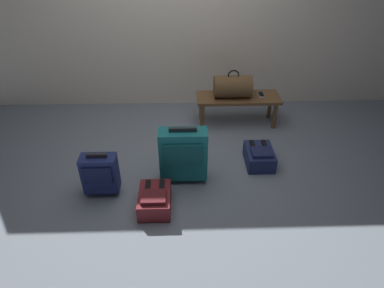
{
  "coord_description": "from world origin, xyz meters",
  "views": [
    {
      "loc": [
        0.09,
        -2.62,
        2.17
      ],
      "look_at": [
        0.17,
        0.16,
        0.25
      ],
      "focal_mm": 31.06,
      "sensor_mm": 36.0,
      "label": 1
    }
  ],
  "objects_px": {
    "cell_phone": "(261,95)",
    "backpack_maroon": "(155,200)",
    "duffel_bag_brown": "(233,86)",
    "backpack_navy": "(259,156)",
    "suitcase_upright_teal": "(183,154)",
    "suitcase_small_navy": "(100,173)",
    "bench": "(238,101)"
  },
  "relations": [
    {
      "from": "bench",
      "to": "suitcase_small_navy",
      "type": "xyz_separation_m",
      "value": [
        -1.43,
        -1.25,
        -0.08
      ]
    },
    {
      "from": "suitcase_small_navy",
      "to": "backpack_navy",
      "type": "distance_m",
      "value": 1.61
    },
    {
      "from": "suitcase_upright_teal",
      "to": "backpack_maroon",
      "type": "height_order",
      "value": "suitcase_upright_teal"
    },
    {
      "from": "cell_phone",
      "to": "backpack_navy",
      "type": "relative_size",
      "value": 0.38
    },
    {
      "from": "duffel_bag_brown",
      "to": "cell_phone",
      "type": "xyz_separation_m",
      "value": [
        0.36,
        0.03,
        -0.13
      ]
    },
    {
      "from": "duffel_bag_brown",
      "to": "bench",
      "type": "bearing_deg",
      "value": -0.0
    },
    {
      "from": "suitcase_upright_teal",
      "to": "backpack_navy",
      "type": "xyz_separation_m",
      "value": [
        0.8,
        0.23,
        -0.22
      ]
    },
    {
      "from": "duffel_bag_brown",
      "to": "suitcase_small_navy",
      "type": "distance_m",
      "value": 1.86
    },
    {
      "from": "duffel_bag_brown",
      "to": "backpack_maroon",
      "type": "bearing_deg",
      "value": -120.45
    },
    {
      "from": "backpack_navy",
      "to": "suitcase_upright_teal",
      "type": "bearing_deg",
      "value": -163.57
    },
    {
      "from": "bench",
      "to": "duffel_bag_brown",
      "type": "distance_m",
      "value": 0.2
    },
    {
      "from": "suitcase_upright_teal",
      "to": "backpack_navy",
      "type": "bearing_deg",
      "value": 16.43
    },
    {
      "from": "bench",
      "to": "duffel_bag_brown",
      "type": "bearing_deg",
      "value": 180.0
    },
    {
      "from": "bench",
      "to": "backpack_maroon",
      "type": "height_order",
      "value": "bench"
    },
    {
      "from": "bench",
      "to": "backpack_navy",
      "type": "bearing_deg",
      "value": -81.87
    },
    {
      "from": "suitcase_small_navy",
      "to": "backpack_maroon",
      "type": "xyz_separation_m",
      "value": [
        0.5,
        -0.21,
        -0.15
      ]
    },
    {
      "from": "bench",
      "to": "suitcase_small_navy",
      "type": "height_order",
      "value": "suitcase_small_navy"
    },
    {
      "from": "cell_phone",
      "to": "backpack_maroon",
      "type": "xyz_separation_m",
      "value": [
        -1.22,
        -1.49,
        -0.28
      ]
    },
    {
      "from": "suitcase_upright_teal",
      "to": "backpack_maroon",
      "type": "bearing_deg",
      "value": -124.17
    },
    {
      "from": "duffel_bag_brown",
      "to": "suitcase_upright_teal",
      "type": "height_order",
      "value": "duffel_bag_brown"
    },
    {
      "from": "suitcase_small_navy",
      "to": "backpack_navy",
      "type": "xyz_separation_m",
      "value": [
        1.55,
        0.41,
        -0.15
      ]
    },
    {
      "from": "backpack_maroon",
      "to": "cell_phone",
      "type": "bearing_deg",
      "value": 50.75
    },
    {
      "from": "duffel_bag_brown",
      "to": "cell_phone",
      "type": "height_order",
      "value": "duffel_bag_brown"
    },
    {
      "from": "cell_phone",
      "to": "suitcase_small_navy",
      "type": "height_order",
      "value": "suitcase_small_navy"
    },
    {
      "from": "bench",
      "to": "suitcase_upright_teal",
      "type": "relative_size",
      "value": 1.66
    },
    {
      "from": "backpack_navy",
      "to": "backpack_maroon",
      "type": "relative_size",
      "value": 1.0
    },
    {
      "from": "duffel_bag_brown",
      "to": "backpack_maroon",
      "type": "distance_m",
      "value": 1.74
    },
    {
      "from": "cell_phone",
      "to": "backpack_navy",
      "type": "bearing_deg",
      "value": -100.54
    },
    {
      "from": "backpack_navy",
      "to": "duffel_bag_brown",
      "type": "bearing_deg",
      "value": 103.29
    },
    {
      "from": "bench",
      "to": "suitcase_small_navy",
      "type": "distance_m",
      "value": 1.9
    },
    {
      "from": "bench",
      "to": "suitcase_small_navy",
      "type": "bearing_deg",
      "value": -138.91
    },
    {
      "from": "bench",
      "to": "backpack_navy",
      "type": "distance_m",
      "value": 0.88
    }
  ]
}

